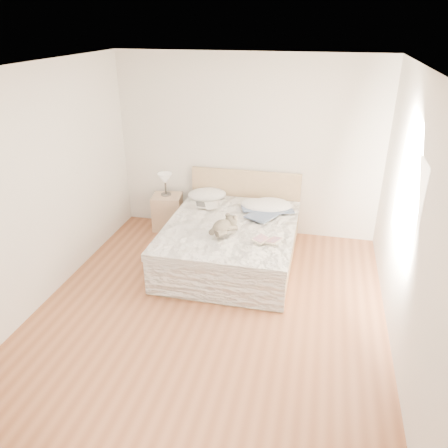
{
  "coord_description": "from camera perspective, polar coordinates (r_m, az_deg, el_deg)",
  "views": [
    {
      "loc": [
        1.1,
        -4.07,
        3.13
      ],
      "look_at": [
        -0.08,
        1.05,
        0.62
      ],
      "focal_mm": 35.0,
      "sensor_mm": 36.0,
      "label": 1
    }
  ],
  "objects": [
    {
      "name": "pillow_right",
      "position": [
        6.37,
        5.92,
        2.39
      ],
      "size": [
        0.73,
        0.59,
        0.2
      ],
      "primitive_type": "ellipsoid",
      "rotation": [
        0.0,
        0.0,
        0.22
      ],
      "color": "white",
      "rests_on": "bed"
    },
    {
      "name": "bed",
      "position": [
        6.07,
        1.02,
        -2.18
      ],
      "size": [
        1.72,
        2.14,
        1.0
      ],
      "color": "tan",
      "rests_on": "floor"
    },
    {
      "name": "wall_front",
      "position": [
        2.77,
        -14.36,
        -15.33
      ],
      "size": [
        4.0,
        0.02,
        2.7
      ],
      "primitive_type": "cube",
      "color": "white",
      "rests_on": "ground"
    },
    {
      "name": "table_lamp",
      "position": [
        6.92,
        -7.69,
        5.75
      ],
      "size": [
        0.28,
        0.28,
        0.36
      ],
      "color": "#48423E",
      "rests_on": "nightstand"
    },
    {
      "name": "pillow_middle",
      "position": [
        6.37,
        4.46,
        2.42
      ],
      "size": [
        0.64,
        0.54,
        0.16
      ],
      "primitive_type": "ellipsoid",
      "rotation": [
        0.0,
        0.0,
        -0.35
      ],
      "color": "white",
      "rests_on": "bed"
    },
    {
      "name": "pillow_left",
      "position": [
        6.76,
        -2.23,
        3.88
      ],
      "size": [
        0.7,
        0.6,
        0.18
      ],
      "primitive_type": "ellipsoid",
      "rotation": [
        0.0,
        0.0,
        0.36
      ],
      "color": "white",
      "rests_on": "bed"
    },
    {
      "name": "floor",
      "position": [
        5.25,
        -1.77,
        -11.06
      ],
      "size": [
        4.0,
        4.5,
        0.0
      ],
      "primitive_type": "cube",
      "color": "brown",
      "rests_on": "ground"
    },
    {
      "name": "wall_back",
      "position": [
        6.66,
        3.02,
        9.99
      ],
      "size": [
        4.0,
        0.02,
        2.7
      ],
      "primitive_type": "cube",
      "color": "white",
      "rests_on": "ground"
    },
    {
      "name": "wall_left",
      "position": [
        5.42,
        -22.96,
        4.27
      ],
      "size": [
        0.02,
        4.5,
        2.7
      ],
      "primitive_type": "cube",
      "color": "white",
      "rests_on": "ground"
    },
    {
      "name": "wall_right",
      "position": [
        4.53,
        23.25,
        0.22
      ],
      "size": [
        0.02,
        4.5,
        2.7
      ],
      "primitive_type": "cube",
      "color": "white",
      "rests_on": "ground"
    },
    {
      "name": "ceiling",
      "position": [
        4.24,
        -2.28,
        19.69
      ],
      "size": [
        4.0,
        4.5,
        0.0
      ],
      "primitive_type": "cube",
      "color": "white",
      "rests_on": "ground"
    },
    {
      "name": "teddy_bear",
      "position": [
        5.55,
        -0.31,
        -1.02
      ],
      "size": [
        0.39,
        0.45,
        0.2
      ],
      "primitive_type": null,
      "rotation": [
        0.0,
        0.0,
        -0.38
      ],
      "color": "brown",
      "rests_on": "bed"
    },
    {
      "name": "childrens_book",
      "position": [
        5.41,
        5.66,
        -2.11
      ],
      "size": [
        0.39,
        0.34,
        0.02
      ],
      "primitive_type": "cube",
      "rotation": [
        0.0,
        0.0,
        -0.47
      ],
      "color": "beige",
      "rests_on": "bed"
    },
    {
      "name": "photo_book",
      "position": [
        6.37,
        -2.35,
        2.4
      ],
      "size": [
        0.41,
        0.34,
        0.03
      ],
      "primitive_type": "cube",
      "rotation": [
        0.0,
        0.0,
        0.37
      ],
      "color": "silver",
      "rests_on": "bed"
    },
    {
      "name": "window",
      "position": [
        4.77,
        22.81,
        2.82
      ],
      "size": [
        0.02,
        1.3,
        1.1
      ],
      "primitive_type": "cube",
      "color": "white",
      "rests_on": "wall_right"
    },
    {
      "name": "nightstand",
      "position": [
        7.09,
        -7.37,
        1.59
      ],
      "size": [
        0.51,
        0.47,
        0.56
      ],
      "primitive_type": "cube",
      "rotation": [
        0.0,
        0.0,
        0.16
      ],
      "color": "tan",
      "rests_on": "floor"
    },
    {
      "name": "blouse",
      "position": [
        6.11,
        5.22,
        1.28
      ],
      "size": [
        0.74,
        0.75,
        0.02
      ],
      "primitive_type": null,
      "rotation": [
        0.0,
        0.0,
        -0.45
      ],
      "color": "#3E4F6E",
      "rests_on": "bed"
    }
  ]
}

